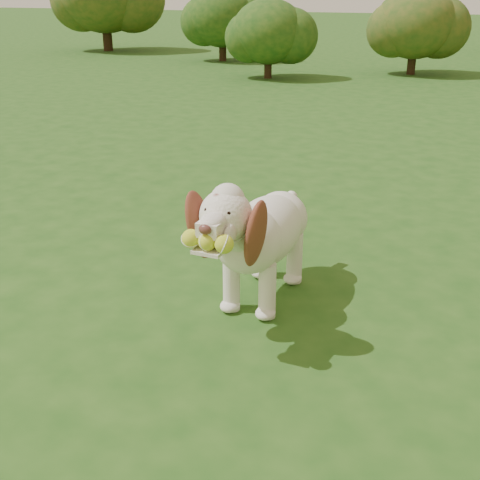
% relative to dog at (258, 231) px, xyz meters
% --- Properties ---
extents(ground, '(80.00, 80.00, 0.00)m').
position_rel_dog_xyz_m(ground, '(0.57, 0.04, -0.40)').
color(ground, '#1F4B15').
rests_on(ground, ground).
extents(dog, '(0.40, 1.14, 0.75)m').
position_rel_dog_xyz_m(dog, '(0.00, 0.00, 0.00)').
color(dog, white).
rests_on(dog, ground).
extents(shrub_a, '(1.31, 1.31, 1.36)m').
position_rel_dog_xyz_m(shrub_a, '(-2.94, 7.91, 0.40)').
color(shrub_a, '#382314').
rests_on(shrub_a, ground).
extents(shrub_e, '(1.56, 1.56, 1.61)m').
position_rel_dog_xyz_m(shrub_e, '(-4.86, 10.14, 0.55)').
color(shrub_e, '#382314').
rests_on(shrub_e, ground).
extents(shrub_b, '(1.50, 1.50, 1.55)m').
position_rel_dog_xyz_m(shrub_b, '(-0.64, 9.47, 0.52)').
color(shrub_b, '#382314').
rests_on(shrub_b, ground).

